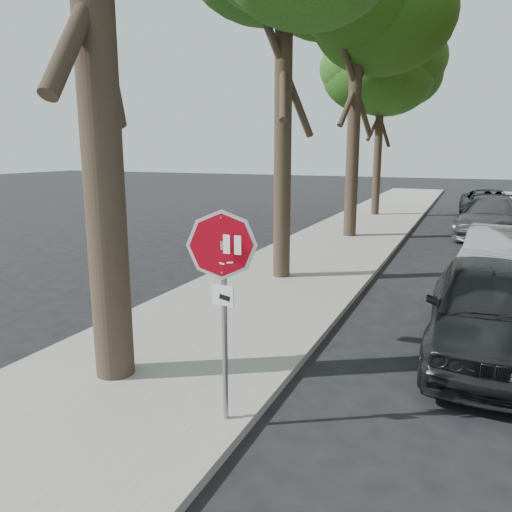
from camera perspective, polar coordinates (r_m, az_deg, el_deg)
The scene contains 10 objects.
ground at distance 6.35m, azimuth 2.58°, elevation -20.21°, with size 120.00×120.00×0.00m, color black.
sidewalk_left at distance 17.90m, azimuth 8.86°, elevation 1.19°, with size 4.00×55.00×0.12m, color gray.
curb_left at distance 17.51m, azimuth 15.35°, elevation 0.68°, with size 0.12×55.00×0.13m, color #9E9384.
stop_sign at distance 5.82m, azimuth -3.79°, elevation -2.32°, with size 0.76×0.34×2.61m.
tree_mid_b at distance 20.16m, azimuth 11.59°, elevation 25.04°, with size 5.88×5.46×10.36m.
tree_far at distance 26.82m, azimuth 14.19°, elevation 19.91°, with size 5.29×4.91×9.33m.
car_a at distance 9.09m, azimuth 25.09°, elevation -5.59°, with size 1.92×4.77×1.63m, color black.
car_b at distance 14.61m, azimuth 25.82°, elevation 0.21°, with size 1.47×4.21×1.39m, color #A0A1A8.
car_c at distance 21.91m, azimuth 25.13°, elevation 4.06°, with size 2.17×5.33×1.55m, color #424246.
car_d at distance 27.47m, azimuth 24.95°, elevation 5.38°, with size 2.42×5.24×1.46m, color black.
Camera 1 is at (1.89, -5.03, 3.39)m, focal length 35.00 mm.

